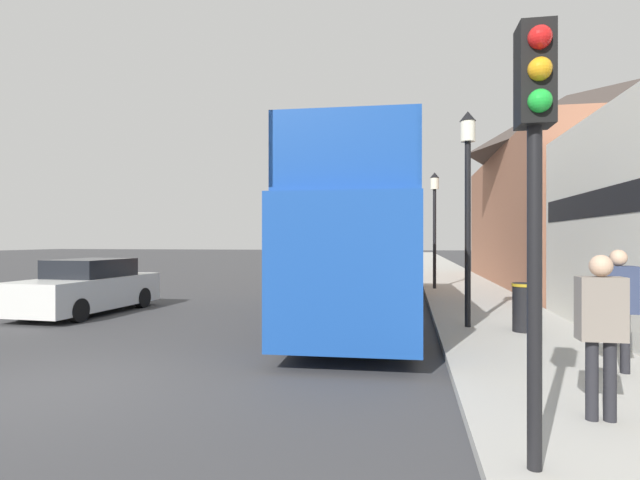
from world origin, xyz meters
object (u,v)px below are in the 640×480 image
object	(u,v)px
pedestrian_nearest	(601,321)
parked_car_ahead_of_bus	(395,275)
traffic_signal	(535,143)
tour_bus	(363,248)
lamp_post_second	(435,208)
parked_car_far_side	(88,288)
litter_bin	(523,306)
lamp_post_nearest	(468,178)
pedestrian_second	(618,299)

from	to	relation	value
pedestrian_nearest	parked_car_ahead_of_bus	bearing A→B (deg)	100.32
pedestrian_nearest	traffic_signal	bearing A→B (deg)	-126.08
tour_bus	lamp_post_second	world-z (taller)	lamp_post_second
lamp_post_second	parked_car_far_side	bearing A→B (deg)	-142.78
tour_bus	pedestrian_nearest	world-z (taller)	tour_bus
litter_bin	pedestrian_nearest	bearing A→B (deg)	-93.91
parked_car_ahead_of_bus	lamp_post_nearest	distance (m)	8.72
parked_car_far_side	lamp_post_second	xyz separation A→B (m)	(9.86, 7.49, 2.59)
lamp_post_second	parked_car_ahead_of_bus	bearing A→B (deg)	-157.57
tour_bus	pedestrian_second	distance (m)	6.30
tour_bus	traffic_signal	distance (m)	8.51
parked_car_far_side	tour_bus	bearing A→B (deg)	-177.19
parked_car_far_side	traffic_signal	bearing A→B (deg)	143.44
parked_car_ahead_of_bus	lamp_post_second	world-z (taller)	lamp_post_second
parked_car_far_side	lamp_post_second	world-z (taller)	lamp_post_second
pedestrian_nearest	litter_bin	bearing A→B (deg)	86.09
parked_car_far_side	parked_car_ahead_of_bus	bearing A→B (deg)	-137.29
pedestrian_nearest	tour_bus	bearing A→B (deg)	114.61
lamp_post_nearest	litter_bin	size ratio (longest dim) A/B	4.68
parked_car_far_side	pedestrian_second	distance (m)	12.76
tour_bus	traffic_signal	world-z (taller)	tour_bus
tour_bus	litter_bin	bearing A→B (deg)	-25.48
lamp_post_nearest	pedestrian_nearest	bearing A→B (deg)	-82.76
tour_bus	parked_car_far_side	world-z (taller)	tour_bus
pedestrian_second	lamp_post_nearest	xyz separation A→B (m)	(-1.69, 3.57, 2.20)
pedestrian_nearest	pedestrian_second	world-z (taller)	pedestrian_second
pedestrian_second	pedestrian_nearest	bearing A→B (deg)	-114.87
pedestrian_nearest	pedestrian_second	size ratio (longest dim) A/B	0.99
pedestrian_nearest	lamp_post_second	bearing A→B (deg)	93.92
pedestrian_second	lamp_post_nearest	size ratio (longest dim) A/B	0.37
pedestrian_second	lamp_post_second	distance (m)	12.62
lamp_post_second	litter_bin	world-z (taller)	lamp_post_second
parked_car_far_side	pedestrian_nearest	size ratio (longest dim) A/B	2.59
lamp_post_second	pedestrian_second	bearing A→B (deg)	-80.96
litter_bin	pedestrian_second	bearing A→B (deg)	-79.12
parked_car_ahead_of_bus	pedestrian_second	xyz separation A→B (m)	(3.47, -11.66, 0.51)
traffic_signal	parked_car_ahead_of_bus	bearing A→B (deg)	95.78
traffic_signal	lamp_post_second	bearing A→B (deg)	90.04
parked_car_ahead_of_bus	pedestrian_nearest	xyz separation A→B (m)	(2.50, -13.75, 0.50)
parked_car_ahead_of_bus	litter_bin	xyz separation A→B (m)	(2.86, -8.49, -0.02)
parked_car_far_side	pedestrian_nearest	distance (m)	12.86
parked_car_ahead_of_bus	lamp_post_second	size ratio (longest dim) A/B	1.01
traffic_signal	pedestrian_second	bearing A→B (deg)	60.45
parked_car_ahead_of_bus	litter_bin	world-z (taller)	parked_car_ahead_of_bus
parked_car_far_side	litter_bin	xyz separation A→B (m)	(11.20, -1.63, -0.03)
lamp_post_nearest	lamp_post_second	distance (m)	8.73
parked_car_far_side	traffic_signal	xyz separation A→B (m)	(9.87, -8.23, 2.15)
parked_car_ahead_of_bus	traffic_signal	xyz separation A→B (m)	(1.53, -15.09, 2.16)
pedestrian_second	traffic_signal	size ratio (longest dim) A/B	0.48
pedestrian_second	traffic_signal	world-z (taller)	traffic_signal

